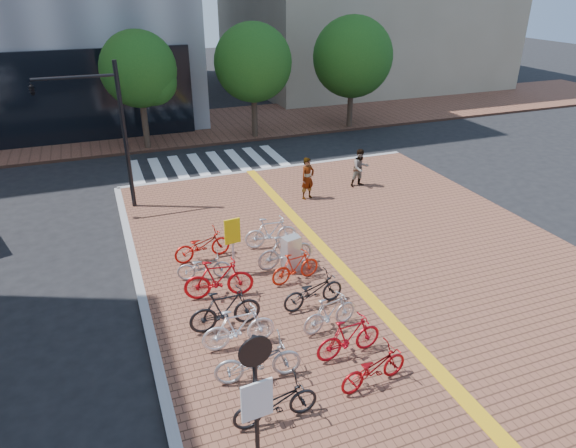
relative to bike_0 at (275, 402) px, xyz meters
name	(u,v)px	position (x,y,z in m)	size (l,w,h in m)	color
ground	(314,332)	(1.98, 2.56, -0.62)	(120.00, 120.00, 0.00)	black
sidewalk	(556,442)	(4.98, -2.44, -0.55)	(14.00, 34.00, 0.15)	brown
kerb_north	(270,170)	(4.98, 14.56, -0.55)	(14.00, 0.25, 0.15)	gray
far_sidewalk	(174,129)	(1.98, 23.56, -0.55)	(70.00, 8.00, 0.15)	brown
crosswalk	(209,164)	(2.48, 16.56, -0.62)	(7.50, 4.00, 0.01)	silver
street_trees	(272,64)	(7.02, 20.01, 3.48)	(16.20, 4.60, 6.35)	#38281E
bike_0	(275,402)	(0.00, 0.00, 0.00)	(0.63, 1.80, 0.95)	black
bike_1	(258,360)	(0.04, 1.28, 0.04)	(0.68, 1.96, 1.03)	#A8A7AC
bike_2	(239,328)	(-0.04, 2.52, 0.07)	(0.51, 1.81, 1.09)	white
bike_3	(225,309)	(-0.15, 3.35, 0.09)	(0.53, 1.87, 1.13)	black
bike_4	(219,279)	(0.05, 4.80, 0.11)	(0.55, 1.95, 1.17)	red
bike_5	(204,266)	(-0.13, 5.92, -0.06)	(0.55, 1.59, 0.83)	#A2A1A6
bike_6	(202,245)	(0.09, 7.13, 0.01)	(0.64, 1.85, 0.97)	red
bike_7	(374,368)	(2.37, 0.20, -0.02)	(0.60, 1.73, 0.91)	#A00B11
bike_8	(349,337)	(2.31, 1.27, 0.05)	(0.49, 1.72, 1.04)	#B30C1A
bike_9	(330,313)	(2.32, 2.36, 0.01)	(0.45, 1.61, 0.97)	#BABABF
bike_10	(313,291)	(2.34, 3.45, 0.00)	(0.63, 1.81, 0.95)	black
bike_11	(295,267)	(2.36, 4.82, 0.01)	(0.45, 1.59, 0.96)	red
bike_12	(285,251)	(2.38, 5.70, 0.08)	(0.52, 1.84, 1.11)	#A6A6AB
bike_13	(271,232)	(2.40, 7.12, 0.06)	(0.50, 1.78, 1.07)	silver
pedestrian_a	(308,178)	(5.19, 10.56, 0.39)	(0.63, 0.41, 1.73)	gray
pedestrian_b	(360,168)	(7.83, 11.02, 0.35)	(0.80, 0.62, 1.64)	#535A69
utility_box	(291,254)	(2.47, 5.46, 0.09)	(0.52, 0.38, 1.13)	silver
yellow_sign	(233,236)	(0.79, 5.91, 0.79)	(0.49, 0.14, 1.82)	#B7B7BC
notice_sign	(256,392)	(-0.71, -1.08, 1.49)	(0.58, 0.15, 3.12)	black
traffic_light_pole	(83,112)	(-2.81, 12.30, 3.37)	(2.99, 1.15, 5.57)	black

